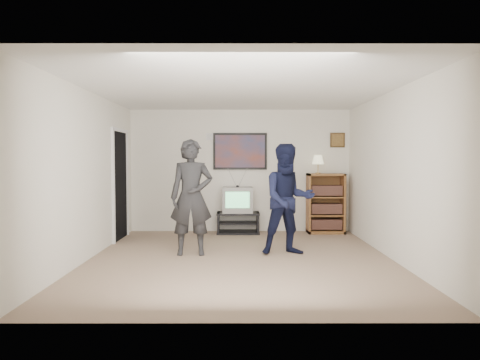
{
  "coord_description": "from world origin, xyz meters",
  "views": [
    {
      "loc": [
        -0.02,
        -6.3,
        1.48
      ],
      "look_at": [
        -0.0,
        0.62,
        1.15
      ],
      "focal_mm": 32.0,
      "sensor_mm": 36.0,
      "label": 1
    }
  ],
  "objects_px": {
    "crt_television": "(238,200)",
    "person_short": "(288,199)",
    "media_stand": "(238,223)",
    "person_tall": "(191,197)",
    "bookshelf": "(325,203)"
  },
  "relations": [
    {
      "from": "crt_television",
      "to": "person_short",
      "type": "relative_size",
      "value": 0.35
    },
    {
      "from": "crt_television",
      "to": "person_short",
      "type": "distance_m",
      "value": 2.08
    },
    {
      "from": "media_stand",
      "to": "person_tall",
      "type": "bearing_deg",
      "value": -111.16
    },
    {
      "from": "bookshelf",
      "to": "media_stand",
      "type": "bearing_deg",
      "value": -178.38
    },
    {
      "from": "crt_television",
      "to": "person_tall",
      "type": "bearing_deg",
      "value": -111.4
    },
    {
      "from": "crt_television",
      "to": "person_short",
      "type": "height_order",
      "value": "person_short"
    },
    {
      "from": "bookshelf",
      "to": "person_tall",
      "type": "relative_size",
      "value": 0.67
    },
    {
      "from": "crt_television",
      "to": "person_tall",
      "type": "relative_size",
      "value": 0.33
    },
    {
      "from": "bookshelf",
      "to": "person_short",
      "type": "height_order",
      "value": "person_short"
    },
    {
      "from": "person_tall",
      "to": "person_short",
      "type": "relative_size",
      "value": 1.04
    },
    {
      "from": "media_stand",
      "to": "person_short",
      "type": "relative_size",
      "value": 0.49
    },
    {
      "from": "person_short",
      "to": "media_stand",
      "type": "bearing_deg",
      "value": 103.51
    },
    {
      "from": "media_stand",
      "to": "person_short",
      "type": "distance_m",
      "value": 2.17
    },
    {
      "from": "person_tall",
      "to": "bookshelf",
      "type": "bearing_deg",
      "value": 33.9
    },
    {
      "from": "person_short",
      "to": "crt_television",
      "type": "bearing_deg",
      "value": 103.81
    }
  ]
}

